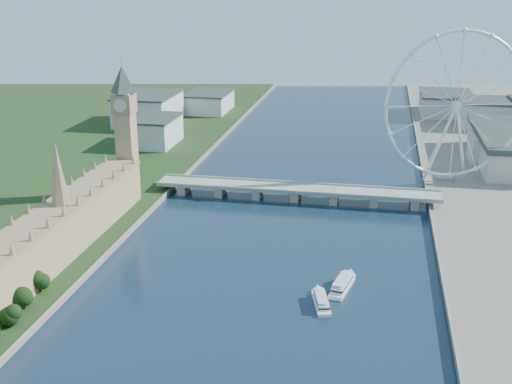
# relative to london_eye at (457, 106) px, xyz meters

# --- Properties ---
(parliament_range) EXTENTS (24.00, 200.00, 70.00)m
(parliament_range) POSITION_rel_london_eye_xyz_m (-247.98, -185.08, -49.04)
(parliament_range) COLOR tan
(parliament_range) RESTS_ON ground
(big_ben) EXTENTS (20.02, 20.02, 110.00)m
(big_ben) POSITION_rel_london_eye_xyz_m (-247.98, -77.08, -0.95)
(big_ben) COLOR tan
(big_ben) RESTS_ON ground
(westminster_bridge) EXTENTS (220.00, 22.00, 9.50)m
(westminster_bridge) POSITION_rel_london_eye_xyz_m (-119.98, -55.08, -60.89)
(westminster_bridge) COLOR gray
(westminster_bridge) RESTS_ON ground
(london_eye) EXTENTS (113.60, 39.12, 124.30)m
(london_eye) POSITION_rel_london_eye_xyz_m (0.00, 0.00, 0.00)
(london_eye) COLOR silver
(london_eye) RESTS_ON ground
(county_hall) EXTENTS (54.00, 144.00, 35.00)m
(county_hall) POSITION_rel_london_eye_xyz_m (55.02, 74.92, -67.52)
(county_hall) COLOR beige
(county_hall) RESTS_ON ground
(city_skyline) EXTENTS (505.00, 280.00, 32.00)m
(city_skyline) POSITION_rel_london_eye_xyz_m (-80.75, 205.00, -50.56)
(city_skyline) COLOR beige
(city_skyline) RESTS_ON ground
(tour_boat_near) EXTENTS (13.98, 29.59, 6.32)m
(tour_boat_near) POSITION_rel_london_eye_xyz_m (-84.46, -220.51, -67.52)
(tour_boat_near) COLOR white
(tour_boat_near) RESTS_ON ground
(tour_boat_far) EXTENTS (14.62, 32.68, 7.02)m
(tour_boat_far) POSITION_rel_london_eye_xyz_m (-74.87, -199.69, -67.52)
(tour_boat_far) COLOR silver
(tour_boat_far) RESTS_ON ground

